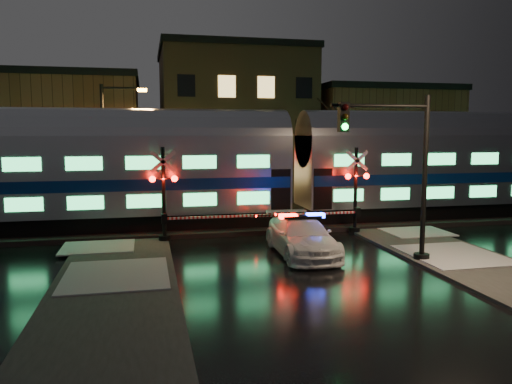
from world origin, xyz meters
TOP-DOWN VIEW (x-y plane):
  - ground at (0.00, 0.00)m, footprint 120.00×120.00m
  - ballast at (0.00, 5.00)m, footprint 90.00×4.20m
  - sidewalk_left at (-6.50, -6.00)m, footprint 4.00×20.00m
  - sidewalk_right at (6.50, -6.00)m, footprint 4.00×20.00m
  - building_left at (-13.00, 22.00)m, footprint 14.00×10.00m
  - building_mid at (2.00, 22.50)m, footprint 12.00×11.00m
  - building_right at (15.00, 22.00)m, footprint 12.00×10.00m
  - train at (2.21, 5.00)m, footprint 51.00×3.12m
  - police_car at (0.74, -1.16)m, footprint 2.26×5.35m
  - crossing_signal_right at (4.26, 2.31)m, footprint 6.03×0.67m
  - crossing_signal_left at (-4.32, 2.31)m, footprint 6.14×0.67m
  - traffic_light at (3.95, -3.26)m, footprint 4.13×0.73m
  - streetlight at (-7.47, 9.00)m, footprint 2.56×0.27m

SIDE VIEW (x-z plane):
  - ground at x=0.00m, z-range 0.00..0.00m
  - sidewalk_left at x=-6.50m, z-range 0.00..0.12m
  - sidewalk_right at x=6.50m, z-range 0.00..0.12m
  - ballast at x=0.00m, z-range 0.00..0.24m
  - police_car at x=0.74m, z-range -0.08..1.63m
  - crossing_signal_right at x=4.26m, z-range -0.37..3.90m
  - crossing_signal_left at x=-4.32m, z-range -0.37..3.97m
  - train at x=2.21m, z-range 0.42..6.35m
  - traffic_light at x=3.95m, z-range 0.20..6.59m
  - building_right at x=15.00m, z-range 0.00..8.50m
  - streetlight at x=-7.47m, z-range 0.59..8.24m
  - building_left at x=-13.00m, z-range 0.00..9.00m
  - building_mid at x=2.00m, z-range 0.00..11.50m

